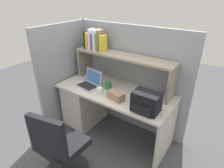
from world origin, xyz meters
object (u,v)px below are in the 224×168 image
(tissue_box, at_px, (116,96))
(office_chair, at_px, (61,152))
(laptop, at_px, (90,83))
(snack_canister, at_px, (108,85))
(computer_mouse, at_px, (79,79))
(paper_cup, at_px, (100,91))
(backpack, at_px, (146,102))

(tissue_box, distance_m, office_chair, 0.89)
(laptop, xyz_separation_m, snack_canister, (0.26, 0.07, -0.00))
(computer_mouse, xyz_separation_m, tissue_box, (0.78, -0.15, 0.03))
(tissue_box, distance_m, snack_canister, 0.29)
(tissue_box, relative_size, office_chair, 0.24)
(paper_cup, distance_m, snack_canister, 0.19)
(laptop, xyz_separation_m, paper_cup, (0.27, -0.12, -0.00))
(backpack, height_order, computer_mouse, backpack)
(backpack, xyz_separation_m, computer_mouse, (-1.19, 0.17, -0.10))
(laptop, relative_size, tissue_box, 1.57)
(tissue_box, bearing_deg, snack_canister, 160.97)
(office_chair, bearing_deg, paper_cup, -97.95)
(laptop, height_order, paper_cup, laptop)
(laptop, relative_size, snack_canister, 3.45)
(backpack, relative_size, paper_cup, 2.99)
(paper_cup, relative_size, tissue_box, 0.46)
(laptop, height_order, office_chair, laptop)
(laptop, xyz_separation_m, tissue_box, (0.50, -0.09, -0.00))
(backpack, xyz_separation_m, office_chair, (-0.60, -0.76, -0.45))
(laptop, height_order, tissue_box, laptop)
(laptop, bearing_deg, tissue_box, -10.49)
(office_chair, bearing_deg, backpack, -140.26)
(backpack, height_order, snack_canister, backpack)
(computer_mouse, relative_size, office_chair, 0.11)
(backpack, relative_size, tissue_box, 1.36)
(computer_mouse, distance_m, paper_cup, 0.57)
(paper_cup, xyz_separation_m, tissue_box, (0.24, 0.03, -0.00))
(paper_cup, xyz_separation_m, snack_canister, (-0.00, 0.19, 0.00))
(computer_mouse, bearing_deg, laptop, -3.80)
(tissue_box, bearing_deg, computer_mouse, -175.46)
(laptop, bearing_deg, paper_cup, -24.34)
(laptop, bearing_deg, office_chair, -69.90)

